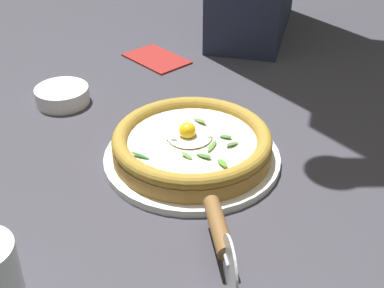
{
  "coord_description": "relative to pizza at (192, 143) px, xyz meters",
  "views": [
    {
      "loc": [
        0.7,
        0.16,
        0.49
      ],
      "look_at": [
        0.03,
        -0.04,
        0.03
      ],
      "focal_mm": 49.84,
      "sensor_mm": 36.0,
      "label": 1
    }
  ],
  "objects": [
    {
      "name": "pizza_cutter",
      "position": [
        0.2,
        0.09,
        0.0
      ],
      "size": [
        0.15,
        0.08,
        0.08
      ],
      "color": "silver",
      "rests_on": "ground"
    },
    {
      "name": "folded_napkin",
      "position": [
        -0.36,
        -0.19,
        -0.03
      ],
      "size": [
        0.15,
        0.17,
        0.01
      ],
      "primitive_type": "cube",
      "rotation": [
        0.0,
        0.0,
        1.02
      ],
      "color": "maroon",
      "rests_on": "ground"
    },
    {
      "name": "pizza",
      "position": [
        0.0,
        0.0,
        0.0
      ],
      "size": [
        0.25,
        0.25,
        0.06
      ],
      "color": "#AF7B34",
      "rests_on": "pizza_plate"
    },
    {
      "name": "ground_plane",
      "position": [
        -0.03,
        0.04,
        -0.05
      ],
      "size": [
        2.4,
        2.4,
        0.03
      ],
      "primitive_type": "cube",
      "color": "#38363F",
      "rests_on": "ground"
    },
    {
      "name": "pizza_plate",
      "position": [
        0.0,
        0.0,
        -0.03
      ],
      "size": [
        0.28,
        0.28,
        0.01
      ],
      "primitive_type": "cylinder",
      "color": "white",
      "rests_on": "ground"
    },
    {
      "name": "side_bowl",
      "position": [
        -0.12,
        -0.29,
        -0.02
      ],
      "size": [
        0.1,
        0.1,
        0.03
      ],
      "primitive_type": "cylinder",
      "color": "white",
      "rests_on": "ground"
    }
  ]
}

